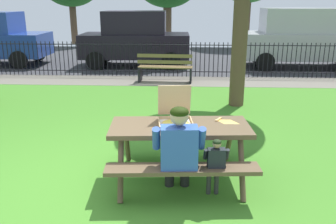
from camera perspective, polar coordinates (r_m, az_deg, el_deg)
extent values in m
cube|color=#448529|center=(6.21, -8.27, -4.68)|extent=(28.00, 11.11, 0.02)
cube|color=slate|center=(10.81, -3.40, 5.00)|extent=(28.00, 1.40, 0.01)
cube|color=#38383D|center=(15.27, -1.53, 8.63)|extent=(28.00, 7.70, 0.01)
cube|color=brown|center=(4.60, 1.94, -2.47)|extent=(1.85, 0.89, 0.06)
cube|color=brown|center=(4.17, 2.32, -9.15)|extent=(1.82, 0.41, 0.05)
cube|color=brown|center=(5.27, 1.57, -3.33)|extent=(1.82, 0.41, 0.05)
cylinder|color=brown|center=(4.40, -7.61, -9.07)|extent=(0.10, 0.44, 0.74)
cylinder|color=brown|center=(5.15, -6.61, -4.98)|extent=(0.10, 0.44, 0.74)
cylinder|color=brown|center=(4.47, 11.76, -8.80)|extent=(0.10, 0.44, 0.74)
cylinder|color=brown|center=(5.21, 9.81, -4.82)|extent=(0.10, 0.44, 0.74)
cube|color=tan|center=(4.59, 1.22, -2.05)|extent=(0.48, 0.48, 0.01)
cube|color=silver|center=(4.59, 1.22, -1.97)|extent=(0.44, 0.44, 0.00)
cube|color=tan|center=(4.38, 1.44, -2.62)|extent=(0.43, 0.06, 0.04)
cube|color=tan|center=(4.78, 1.03, -0.89)|extent=(0.43, 0.06, 0.04)
cube|color=tan|center=(4.57, -1.43, -1.77)|extent=(0.06, 0.43, 0.04)
cube|color=tan|center=(4.60, 3.86, -1.67)|extent=(0.06, 0.43, 0.04)
cube|color=tan|center=(4.73, 1.03, 1.93)|extent=(0.45, 0.16, 0.43)
cylinder|color=tan|center=(4.58, 1.22, -1.91)|extent=(0.37, 0.37, 0.01)
cylinder|color=#E1C84A|center=(4.58, 1.22, -1.82)|extent=(0.34, 0.34, 0.00)
pyramid|color=#EDC058|center=(4.78, 9.51, -1.49)|extent=(0.30, 0.26, 0.01)
cube|color=tan|center=(4.83, 8.10, -1.19)|extent=(0.11, 0.16, 0.02)
cylinder|color=black|center=(4.64, 0.23, -9.29)|extent=(0.12, 0.12, 0.44)
cylinder|color=black|center=(4.34, 0.29, -7.58)|extent=(0.18, 0.43, 0.15)
cylinder|color=black|center=(4.65, 2.73, -9.26)|extent=(0.12, 0.12, 0.44)
cylinder|color=black|center=(4.35, 2.95, -7.55)|extent=(0.18, 0.43, 0.15)
cube|color=#3359B2|center=(4.06, 1.79, -5.87)|extent=(0.43, 0.25, 0.52)
cylinder|color=#3359B2|center=(4.06, -1.91, -4.27)|extent=(0.10, 0.21, 0.31)
cylinder|color=#3359B2|center=(4.09, 5.42, -4.20)|extent=(0.10, 0.21, 0.31)
sphere|color=tan|center=(3.94, 1.83, -0.67)|extent=(0.21, 0.21, 0.21)
ellipsoid|color=black|center=(3.92, 1.84, -0.02)|extent=(0.21, 0.20, 0.12)
cylinder|color=#353535|center=(4.48, 6.58, -10.42)|extent=(0.06, 0.06, 0.44)
cylinder|color=#353535|center=(4.29, 6.87, -8.28)|extent=(0.09, 0.21, 0.07)
cylinder|color=#353535|center=(4.50, 7.83, -10.38)|extent=(0.06, 0.06, 0.44)
cylinder|color=#353535|center=(4.30, 8.16, -8.24)|extent=(0.09, 0.21, 0.07)
cube|color=#1E2328|center=(4.16, 7.78, -7.48)|extent=(0.21, 0.12, 0.25)
cylinder|color=#1E2328|center=(4.14, 6.02, -6.74)|extent=(0.05, 0.10, 0.15)
cylinder|color=#1E2328|center=(4.18, 9.48, -6.66)|extent=(0.05, 0.10, 0.15)
sphere|color=tan|center=(4.09, 7.86, -5.08)|extent=(0.10, 0.10, 0.10)
ellipsoid|color=black|center=(4.08, 7.89, -4.79)|extent=(0.10, 0.10, 0.06)
cylinder|color=black|center=(11.34, -3.10, 10.74)|extent=(19.73, 0.03, 0.03)
cylinder|color=black|center=(11.46, -3.03, 6.56)|extent=(19.73, 0.03, 0.03)
cylinder|color=black|center=(12.85, -25.39, 7.83)|extent=(0.02, 0.02, 1.09)
cylinder|color=black|center=(12.78, -24.83, 7.86)|extent=(0.02, 0.02, 1.09)
cylinder|color=black|center=(12.72, -24.26, 7.89)|extent=(0.02, 0.02, 1.09)
cylinder|color=black|center=(12.65, -23.69, 7.92)|extent=(0.02, 0.02, 1.09)
cylinder|color=black|center=(12.59, -23.11, 7.95)|extent=(0.02, 0.02, 1.09)
cylinder|color=black|center=(12.53, -22.53, 7.98)|extent=(0.02, 0.02, 1.09)
cylinder|color=black|center=(12.47, -21.94, 8.00)|extent=(0.02, 0.02, 1.09)
cylinder|color=black|center=(12.41, -21.34, 8.03)|extent=(0.02, 0.02, 1.09)
cylinder|color=black|center=(12.36, -20.74, 8.06)|extent=(0.02, 0.02, 1.09)
cylinder|color=black|center=(12.30, -20.13, 8.08)|extent=(0.02, 0.02, 1.09)
cylinder|color=black|center=(12.25, -19.52, 8.11)|extent=(0.02, 0.02, 1.09)
cylinder|color=black|center=(12.20, -18.90, 8.14)|extent=(0.02, 0.02, 1.09)
cylinder|color=black|center=(12.14, -18.27, 8.16)|extent=(0.02, 0.02, 1.09)
cylinder|color=black|center=(12.09, -17.64, 8.18)|extent=(0.02, 0.02, 1.09)
cylinder|color=black|center=(12.05, -17.01, 8.21)|extent=(0.02, 0.02, 1.09)
cylinder|color=black|center=(12.00, -16.37, 8.23)|extent=(0.02, 0.02, 1.09)
cylinder|color=black|center=(11.95, -15.73, 8.25)|extent=(0.02, 0.02, 1.09)
cylinder|color=black|center=(11.91, -15.08, 8.27)|extent=(0.02, 0.02, 1.09)
cylinder|color=black|center=(11.87, -14.42, 8.29)|extent=(0.02, 0.02, 1.09)
cylinder|color=black|center=(11.83, -13.76, 8.31)|extent=(0.02, 0.02, 1.09)
cylinder|color=black|center=(11.79, -13.10, 8.32)|extent=(0.02, 0.02, 1.09)
cylinder|color=black|center=(11.75, -12.43, 8.34)|extent=(0.02, 0.02, 1.09)
cylinder|color=black|center=(11.71, -11.76, 8.35)|extent=(0.02, 0.02, 1.09)
cylinder|color=black|center=(11.68, -11.08, 8.37)|extent=(0.02, 0.02, 1.09)
cylinder|color=black|center=(11.64, -10.40, 8.38)|extent=(0.02, 0.02, 1.09)
cylinder|color=black|center=(11.61, -9.72, 8.39)|extent=(0.02, 0.02, 1.09)
cylinder|color=black|center=(11.58, -9.03, 8.41)|extent=(0.02, 0.02, 1.09)
cylinder|color=black|center=(11.56, -8.34, 8.41)|extent=(0.02, 0.02, 1.09)
cylinder|color=black|center=(11.53, -7.64, 8.42)|extent=(0.02, 0.02, 1.09)
cylinder|color=black|center=(11.50, -6.95, 8.43)|extent=(0.02, 0.02, 1.09)
cylinder|color=black|center=(11.48, -6.25, 8.44)|extent=(0.02, 0.02, 1.09)
cylinder|color=black|center=(11.46, -5.54, 8.44)|extent=(0.02, 0.02, 1.09)
cylinder|color=black|center=(11.44, -4.84, 8.45)|extent=(0.02, 0.02, 1.09)
cylinder|color=black|center=(11.42, -4.13, 8.45)|extent=(0.02, 0.02, 1.09)
cylinder|color=black|center=(11.41, -3.42, 8.45)|extent=(0.02, 0.02, 1.09)
cylinder|color=black|center=(11.39, -2.71, 8.45)|extent=(0.02, 0.02, 1.09)
cylinder|color=black|center=(11.38, -1.99, 8.45)|extent=(0.02, 0.02, 1.09)
cylinder|color=black|center=(11.37, -1.28, 8.44)|extent=(0.02, 0.02, 1.09)
cylinder|color=black|center=(11.36, -0.56, 8.44)|extent=(0.02, 0.02, 1.09)
cylinder|color=black|center=(11.35, 0.16, 8.44)|extent=(0.02, 0.02, 1.09)
cylinder|color=black|center=(11.34, 0.88, 8.43)|extent=(0.02, 0.02, 1.09)
cylinder|color=black|center=(11.34, 1.60, 8.42)|extent=(0.02, 0.02, 1.09)
cylinder|color=black|center=(11.34, 2.32, 8.41)|extent=(0.02, 0.02, 1.09)
cylinder|color=black|center=(11.34, 3.04, 8.40)|extent=(0.02, 0.02, 1.09)
cylinder|color=black|center=(11.34, 3.76, 8.39)|extent=(0.02, 0.02, 1.09)
cylinder|color=black|center=(11.34, 4.48, 8.38)|extent=(0.02, 0.02, 1.09)
cylinder|color=black|center=(11.34, 5.20, 8.36)|extent=(0.02, 0.02, 1.09)
cylinder|color=black|center=(11.35, 5.91, 8.35)|extent=(0.02, 0.02, 1.09)
cylinder|color=black|center=(11.36, 6.63, 8.33)|extent=(0.02, 0.02, 1.09)
cylinder|color=black|center=(11.37, 7.35, 8.31)|extent=(0.02, 0.02, 1.09)
cylinder|color=black|center=(11.38, 8.06, 8.29)|extent=(0.02, 0.02, 1.09)
cylinder|color=black|center=(11.39, 8.78, 8.27)|extent=(0.02, 0.02, 1.09)
cylinder|color=black|center=(11.41, 9.49, 8.25)|extent=(0.02, 0.02, 1.09)
cylinder|color=black|center=(11.42, 10.20, 8.22)|extent=(0.02, 0.02, 1.09)
cylinder|color=black|center=(11.44, 10.90, 8.20)|extent=(0.02, 0.02, 1.09)
cylinder|color=black|center=(11.46, 11.61, 8.18)|extent=(0.02, 0.02, 1.09)
cylinder|color=black|center=(11.49, 12.31, 8.15)|extent=(0.02, 0.02, 1.09)
cylinder|color=black|center=(11.51, 13.01, 8.12)|extent=(0.02, 0.02, 1.09)
cylinder|color=black|center=(11.53, 13.71, 8.09)|extent=(0.02, 0.02, 1.09)
cylinder|color=black|center=(11.56, 14.40, 8.06)|extent=(0.02, 0.02, 1.09)
cylinder|color=black|center=(11.59, 15.09, 8.03)|extent=(0.02, 0.02, 1.09)
cylinder|color=black|center=(11.62, 15.77, 8.00)|extent=(0.02, 0.02, 1.09)
cylinder|color=black|center=(11.65, 16.46, 7.97)|extent=(0.02, 0.02, 1.09)
cylinder|color=black|center=(11.68, 17.13, 7.93)|extent=(0.02, 0.02, 1.09)
cylinder|color=black|center=(11.72, 17.81, 7.90)|extent=(0.02, 0.02, 1.09)
cylinder|color=black|center=(11.76, 18.48, 7.86)|extent=(0.02, 0.02, 1.09)
cylinder|color=black|center=(11.79, 19.14, 7.83)|extent=(0.02, 0.02, 1.09)
cylinder|color=black|center=(11.83, 19.80, 7.79)|extent=(0.02, 0.02, 1.09)
cylinder|color=black|center=(11.87, 20.46, 7.75)|extent=(0.02, 0.02, 1.09)
cylinder|color=black|center=(11.92, 21.11, 7.71)|extent=(0.02, 0.02, 1.09)
cylinder|color=black|center=(11.96, 21.76, 7.67)|extent=(0.02, 0.02, 1.09)
cylinder|color=black|center=(12.01, 22.40, 7.63)|extent=(0.02, 0.02, 1.09)
cylinder|color=black|center=(12.05, 23.04, 7.59)|extent=(0.02, 0.02, 1.09)
cylinder|color=black|center=(12.10, 23.67, 7.55)|extent=(0.02, 0.02, 1.09)
cylinder|color=black|center=(12.15, 24.30, 7.51)|extent=(0.02, 0.02, 1.09)
cylinder|color=black|center=(12.21, 24.92, 7.47)|extent=(0.02, 0.02, 1.09)
cube|color=olive|center=(10.75, -0.32, 7.36)|extent=(1.60, 0.19, 0.04)
cube|color=olive|center=(10.61, -0.41, 7.23)|extent=(1.60, 0.19, 0.04)
cube|color=olive|center=(10.47, -0.50, 7.10)|extent=(1.60, 0.19, 0.04)
cube|color=olive|center=(10.39, -0.54, 8.02)|extent=(1.60, 0.15, 0.11)
cube|color=olive|center=(10.36, -0.55, 9.00)|extent=(1.60, 0.15, 0.11)
cube|color=black|center=(10.54, 3.69, 5.91)|extent=(0.08, 0.44, 0.44)
cube|color=black|center=(10.72, -4.50, 6.09)|extent=(0.08, 0.44, 0.44)
cylinder|color=brown|center=(8.14, 11.46, 11.48)|extent=(0.34, 0.34, 3.04)
cube|color=#262D38|center=(14.72, -24.41, 12.95)|extent=(0.08, 1.53, 0.65)
cylinder|color=black|center=(13.75, -22.87, 7.70)|extent=(0.64, 0.13, 0.64)
cylinder|color=black|center=(15.40, -20.21, 8.89)|extent=(0.64, 0.13, 0.64)
cube|color=black|center=(13.32, -5.23, 10.62)|extent=(3.95, 1.83, 0.84)
cube|color=black|center=(13.26, -5.33, 14.14)|extent=(2.24, 1.58, 0.80)
cube|color=#262D38|center=(13.19, -2.15, 14.19)|extent=(0.08, 1.46, 0.68)
cylinder|color=black|center=(12.45, 0.52, 8.17)|extent=(0.64, 0.13, 0.64)
cylinder|color=black|center=(14.15, 0.62, 9.28)|extent=(0.64, 0.13, 0.64)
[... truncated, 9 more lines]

